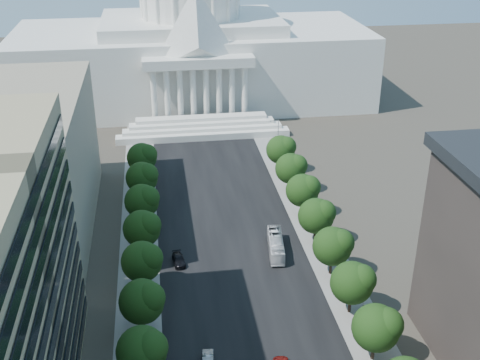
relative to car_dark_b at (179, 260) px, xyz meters
name	(u,v)px	position (x,y,z in m)	size (l,w,h in m)	color
road_asphalt	(227,233)	(11.07, 10.27, -0.78)	(30.00, 260.00, 0.01)	black
sidewalk_left	(139,240)	(-7.93, 10.27, -0.78)	(8.00, 260.00, 0.02)	gray
sidewalk_right	(312,227)	(30.07, 10.27, -0.78)	(8.00, 260.00, 0.02)	gray
capitol	(192,43)	(11.07, 105.16, 19.23)	(120.00, 56.00, 73.00)	white
tree_l_d	(144,350)	(-6.59, -31.92, 5.67)	(7.79, 7.60, 9.97)	#33261C
tree_l_e	(144,301)	(-6.59, -19.92, 5.67)	(7.79, 7.60, 9.97)	#33261C
tree_l_f	(143,261)	(-6.59, -7.92, 5.67)	(7.79, 7.60, 9.97)	#33261C
tree_l_g	(143,228)	(-6.59, 4.08, 5.67)	(7.79, 7.60, 9.97)	#33261C
tree_l_h	(143,200)	(-6.59, 16.08, 5.67)	(7.79, 7.60, 9.97)	#33261C
tree_l_i	(143,177)	(-6.59, 28.08, 5.67)	(7.79, 7.60, 9.97)	#33261C
tree_l_j	(143,157)	(-6.59, 40.08, 5.67)	(7.79, 7.60, 9.97)	#33261C
tree_r_d	(379,327)	(29.41, -31.92, 5.67)	(7.79, 7.60, 9.97)	#33261C
tree_r_e	(354,282)	(29.41, -19.92, 5.67)	(7.79, 7.60, 9.97)	#33261C
tree_r_f	(334,245)	(29.41, -7.92, 5.67)	(7.79, 7.60, 9.97)	#33261C
tree_r_g	(318,215)	(29.41, 4.08, 5.67)	(7.79, 7.60, 9.97)	#33261C
tree_r_h	(304,190)	(29.41, 16.08, 5.67)	(7.79, 7.60, 9.97)	#33261C
tree_r_i	(292,168)	(29.41, 28.08, 5.67)	(7.79, 7.60, 9.97)	#33261C
tree_r_j	(282,149)	(29.41, 40.08, 5.67)	(7.79, 7.60, 9.97)	#33261C
streetlight_c	(362,284)	(30.97, -19.73, 5.04)	(2.61, 0.44, 9.00)	gray
streetlight_d	(323,214)	(30.97, 5.27, 5.04)	(2.61, 0.44, 9.00)	gray
streetlight_e	(296,166)	(30.97, 30.27, 5.04)	(2.61, 0.44, 9.00)	gray
streetlight_f	(276,130)	(30.97, 55.27, 5.04)	(2.61, 0.44, 9.00)	gray
car_dark_b	(179,260)	(0.00, 0.00, 0.00)	(2.18, 5.37, 1.56)	black
city_bus	(276,245)	(20.05, 1.33, 0.90)	(2.83, 12.09, 3.37)	silver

